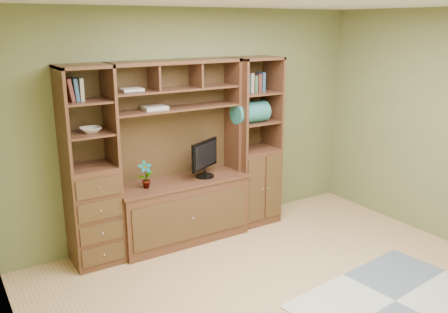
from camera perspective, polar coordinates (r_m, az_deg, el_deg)
room at (r=3.98m, az=10.51°, el=-0.98°), size 4.60×4.10×2.64m
center_hutch at (r=5.26m, az=-5.18°, el=0.20°), size 1.54×0.53×2.05m
left_tower at (r=4.94m, az=-15.77°, el=-1.36°), size 0.50×0.45×2.05m
right_tower at (r=5.81m, az=3.67°, el=1.73°), size 0.55×0.45×2.05m
rug at (r=4.74m, az=19.92°, el=-16.06°), size 1.88×1.35×0.01m
monitor at (r=5.35m, az=-2.37°, el=0.52°), size 0.52×0.41×0.59m
orchid at (r=5.09m, az=-9.43°, el=-2.18°), size 0.16×0.11×0.30m
magazines at (r=5.11m, az=-8.35°, el=5.81°), size 0.25×0.18×0.04m
bowl at (r=4.85m, az=-15.76°, el=3.11°), size 0.21×0.21×0.05m
blanket_teal at (r=5.63m, az=3.19°, el=5.34°), size 0.43×0.25×0.25m
blanket_red at (r=5.87m, az=4.28°, el=5.44°), size 0.33×0.18×0.18m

